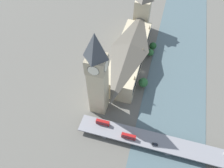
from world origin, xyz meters
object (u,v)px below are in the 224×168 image
Objects in this scene: clock_tower at (97,75)px; double_decker_bus_lead at (103,122)px; parliament_hall at (129,54)px; victoria_tower at (142,12)px; double_decker_bus_mid at (129,136)px; car_northbound_lead at (155,144)px; road_bridge at (169,145)px.

clock_tower is 41.31m from double_decker_bus_lead.
parliament_hall is 1.96× the size of victoria_tower.
double_decker_bus_lead is 24.32m from double_decker_bus_mid.
double_decker_bus_mid is (-23.46, 6.43, 0.07)m from double_decker_bus_lead.
parliament_hall is at bearing -65.02° from car_northbound_lead.
road_bridge is 55.92m from double_decker_bus_lead.
parliament_hall reaches higher than double_decker_bus_lead.
victoria_tower reaches higher than parliament_hall.
road_bridge is (-52.15, 149.61, -19.63)m from victoria_tower.
clock_tower is at bearing -25.50° from car_northbound_lead.
car_northbound_lead is at bearing 105.08° from victoria_tower.
clock_tower reaches higher than parliament_hall.
car_northbound_lead is (-21.30, 0.04, -1.91)m from double_decker_bus_mid.
victoria_tower is (0.05, -64.58, 10.49)m from parliament_hall.
double_decker_bus_mid is 2.63× the size of car_northbound_lead.
clock_tower reaches higher than double_decker_bus_lead.
double_decker_bus_mid is at bearing 5.76° from road_bridge.
clock_tower is 18.59× the size of car_northbound_lead.
road_bridge is at bearing 121.49° from parliament_hall.
parliament_hall is at bearing 90.05° from victoria_tower.
double_decker_bus_mid reaches higher than road_bridge.
double_decker_bus_mid is at bearing 97.42° from victoria_tower.
victoria_tower is 159.65m from road_bridge.
car_northbound_lead is (-41.20, 152.90, -17.82)m from victoria_tower.
clock_tower is 78.99m from road_bridge.
double_decker_bus_mid is (-32.66, 25.70, -35.29)m from clock_tower.
victoria_tower reaches higher than road_bridge.
double_decker_bus_mid is 21.39m from car_northbound_lead.
parliament_hall is at bearing -101.58° from clock_tower.
parliament_hall is 8.87× the size of double_decker_bus_mid.
double_decker_bus_lead reaches higher than car_northbound_lead.
parliament_hall is at bearing -92.53° from double_decker_bus_lead.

